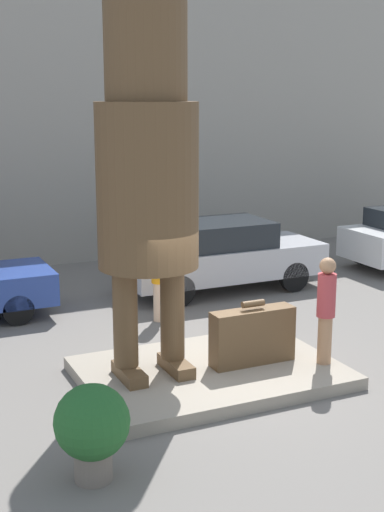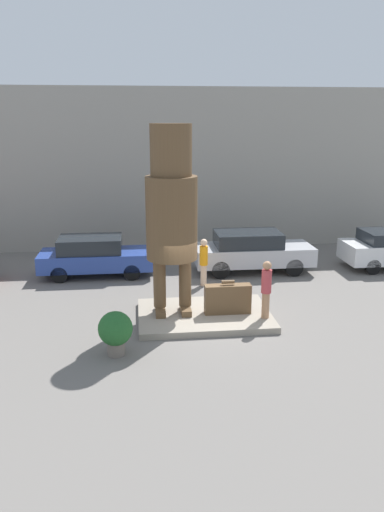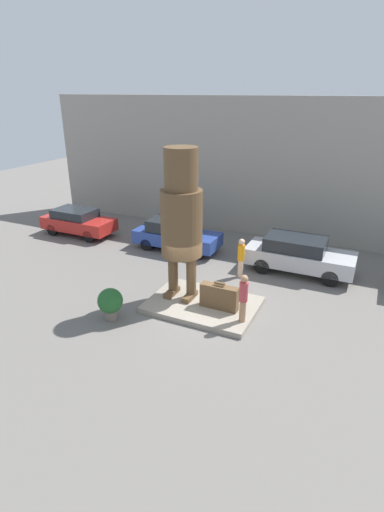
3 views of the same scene
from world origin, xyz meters
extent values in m
plane|color=slate|center=(0.00, 0.00, 0.00)|extent=(60.00, 60.00, 0.00)
cube|color=gray|center=(0.00, 0.00, 0.10)|extent=(4.08, 2.88, 0.20)
cube|color=gray|center=(0.00, 9.16, 3.71)|extent=(28.00, 0.60, 7.42)
cube|color=brown|center=(-1.36, 0.06, 0.30)|extent=(0.30, 0.88, 0.19)
cube|color=brown|center=(-0.58, 0.06, 0.30)|extent=(0.30, 0.88, 0.19)
cylinder|color=brown|center=(-1.36, 0.19, 1.17)|extent=(0.38, 0.38, 1.54)
cylinder|color=brown|center=(-0.58, 0.19, 1.17)|extent=(0.38, 0.38, 1.54)
cylinder|color=brown|center=(-0.97, 0.19, 3.17)|extent=(1.54, 1.54, 2.47)
cylinder|color=brown|center=(-0.97, 0.19, 5.15)|extent=(1.21, 1.21, 1.48)
cube|color=brown|center=(0.71, -0.12, 0.66)|extent=(1.42, 0.36, 0.91)
cylinder|color=brown|center=(0.71, -0.12, 1.21)|extent=(0.39, 0.11, 0.11)
cylinder|color=#A87A56|center=(1.77, -0.62, 0.60)|extent=(0.23, 0.23, 0.80)
cylinder|color=#B23D42|center=(1.77, -0.62, 1.36)|extent=(0.30, 0.30, 0.71)
sphere|color=#A87A56|center=(1.77, -0.62, 1.84)|extent=(0.27, 0.27, 0.27)
cylinder|color=black|center=(-2.26, 5.69, 0.31)|extent=(0.63, 0.18, 0.63)
cylinder|color=black|center=(-2.26, 4.10, 0.31)|extent=(0.63, 0.18, 0.63)
cube|color=#B7B7BC|center=(2.64, 4.74, 0.71)|extent=(4.74, 1.85, 0.72)
cube|color=#1E2328|center=(2.40, 4.74, 1.36)|extent=(2.61, 1.67, 0.58)
cylinder|color=black|center=(4.10, 5.57, 0.35)|extent=(0.71, 0.18, 0.71)
cylinder|color=black|center=(4.10, 3.90, 0.35)|extent=(0.71, 0.18, 0.71)
cylinder|color=black|center=(1.17, 5.57, 0.35)|extent=(0.71, 0.18, 0.71)
cylinder|color=black|center=(1.17, 3.90, 0.35)|extent=(0.71, 0.18, 0.71)
cylinder|color=black|center=(7.31, 5.46, 0.31)|extent=(0.62, 0.18, 0.62)
cylinder|color=#70665B|center=(-2.64, -2.19, 0.18)|extent=(0.46, 0.46, 0.36)
sphere|color=#235B28|center=(-2.64, -2.19, 0.75)|extent=(0.91, 0.91, 0.91)
cylinder|color=beige|center=(0.40, 3.17, 0.40)|extent=(0.23, 0.23, 0.80)
cylinder|color=orange|center=(0.40, 3.17, 1.16)|extent=(0.30, 0.30, 0.71)
sphere|color=beige|center=(0.40, 3.17, 1.65)|extent=(0.27, 0.27, 0.27)
camera|label=1|loc=(-4.81, -9.71, 4.50)|focal=50.00mm
camera|label=2|loc=(-1.99, -14.33, 6.01)|focal=35.00mm
camera|label=3|loc=(5.33, -12.21, 7.68)|focal=28.00mm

